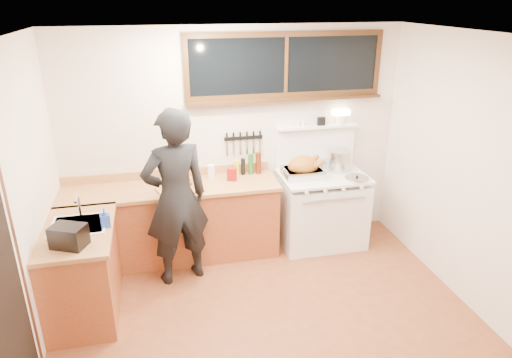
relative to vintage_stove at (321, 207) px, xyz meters
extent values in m
cube|color=brown|center=(-1.00, -1.41, -0.48)|extent=(4.00, 3.50, 0.02)
cube|color=beige|center=(-1.00, 0.36, 0.83)|extent=(4.00, 0.05, 2.60)
cube|color=beige|center=(-1.00, -3.19, 0.83)|extent=(4.00, 0.05, 2.60)
cube|color=beige|center=(-3.03, -1.41, 0.83)|extent=(0.05, 3.50, 2.60)
cube|color=beige|center=(1.02, -1.41, 0.83)|extent=(0.05, 3.50, 2.60)
cube|color=white|center=(-1.00, -1.41, 2.16)|extent=(4.00, 3.50, 0.05)
cube|color=brown|center=(-1.80, 0.04, -0.04)|extent=(2.40, 0.60, 0.86)
cube|color=#B07846|center=(-1.80, 0.03, 0.41)|extent=(2.44, 0.64, 0.04)
cube|color=#B07846|center=(-1.80, 0.32, 0.48)|extent=(2.40, 0.03, 0.10)
sphere|color=#B78C38|center=(-2.80, -0.24, 0.23)|extent=(0.03, 0.03, 0.03)
sphere|color=#B78C38|center=(-2.30, -0.24, 0.23)|extent=(0.03, 0.03, 0.03)
sphere|color=#B78C38|center=(-1.80, -0.24, 0.23)|extent=(0.03, 0.03, 0.03)
sphere|color=#B78C38|center=(-1.30, -0.24, 0.23)|extent=(0.03, 0.03, 0.03)
sphere|color=#B78C38|center=(-0.85, -0.24, 0.23)|extent=(0.03, 0.03, 0.03)
cube|color=brown|center=(-2.70, -0.79, -0.04)|extent=(0.60, 1.05, 0.86)
cube|color=#B07846|center=(-2.69, -0.79, 0.41)|extent=(0.64, 1.09, 0.04)
cube|color=white|center=(-2.68, -0.71, 0.37)|extent=(0.45, 0.40, 0.14)
cube|color=white|center=(-2.68, -0.71, 0.44)|extent=(0.50, 0.45, 0.01)
cylinder|color=silver|center=(-2.68, -0.53, 0.55)|extent=(0.02, 0.02, 0.24)
cylinder|color=silver|center=(-2.68, -0.61, 0.66)|extent=(0.02, 0.18, 0.02)
cube|color=white|center=(0.00, -0.01, -0.06)|extent=(1.00, 0.70, 0.82)
cube|color=white|center=(0.00, -0.01, 0.42)|extent=(1.02, 0.72, 0.03)
cube|color=white|center=(0.00, -0.35, 0.05)|extent=(0.88, 0.02, 0.46)
cylinder|color=silver|center=(0.00, -0.38, 0.27)|extent=(0.75, 0.02, 0.02)
cylinder|color=white|center=(-0.33, -0.37, 0.38)|extent=(0.04, 0.03, 0.04)
cylinder|color=white|center=(-0.11, -0.37, 0.38)|extent=(0.04, 0.03, 0.04)
cylinder|color=white|center=(0.11, -0.37, 0.38)|extent=(0.04, 0.03, 0.04)
cylinder|color=white|center=(0.33, -0.37, 0.38)|extent=(0.04, 0.03, 0.04)
cube|color=white|center=(0.00, 0.31, 0.68)|extent=(1.00, 0.05, 0.50)
cube|color=white|center=(0.00, 0.28, 0.95)|extent=(1.00, 0.12, 0.03)
cylinder|color=white|center=(0.30, 0.28, 1.02)|extent=(0.11, 0.11, 0.11)
cube|color=#FFE5B2|center=(0.30, 0.28, 1.11)|extent=(0.20, 0.10, 0.07)
cube|color=black|center=(0.05, 0.28, 1.01)|extent=(0.09, 0.05, 0.10)
cylinder|color=white|center=(-0.18, 0.28, 1.01)|extent=(0.04, 0.04, 0.09)
cylinder|color=white|center=(-0.24, 0.28, 1.01)|extent=(0.04, 0.04, 0.09)
cube|color=black|center=(-0.40, 0.32, 1.68)|extent=(2.20, 0.01, 0.62)
cube|color=black|center=(-0.40, 0.32, 2.02)|extent=(2.32, 0.04, 0.06)
cube|color=black|center=(-0.40, 0.32, 1.34)|extent=(2.32, 0.04, 0.06)
cube|color=black|center=(-1.53, 0.32, 1.68)|extent=(0.06, 0.04, 0.62)
cube|color=black|center=(0.73, 0.32, 1.68)|extent=(0.06, 0.04, 0.62)
cube|color=black|center=(-0.40, 0.32, 1.68)|extent=(0.04, 0.04, 0.62)
cube|color=black|center=(-0.40, 0.27, 1.30)|extent=(2.32, 0.13, 0.03)
cube|color=black|center=(-2.99, -1.96, 0.58)|extent=(0.01, 0.86, 2.10)
cube|color=black|center=(-2.99, -1.48, 0.58)|extent=(0.01, 0.07, 2.10)
cube|color=black|center=(-0.90, 0.33, 0.85)|extent=(0.46, 0.02, 0.04)
cube|color=silver|center=(-1.10, 0.31, 0.74)|extent=(0.02, 0.00, 0.18)
cube|color=black|center=(-1.10, 0.31, 0.88)|extent=(0.02, 0.02, 0.10)
cube|color=silver|center=(-1.02, 0.31, 0.74)|extent=(0.02, 0.00, 0.18)
cube|color=black|center=(-1.02, 0.31, 0.88)|extent=(0.02, 0.02, 0.10)
cube|color=silver|center=(-0.94, 0.31, 0.74)|extent=(0.02, 0.00, 0.18)
cube|color=black|center=(-0.94, 0.31, 0.88)|extent=(0.02, 0.02, 0.10)
cube|color=silver|center=(-0.86, 0.31, 0.74)|extent=(0.03, 0.00, 0.18)
cube|color=black|center=(-0.86, 0.31, 0.88)|extent=(0.02, 0.02, 0.10)
cube|color=silver|center=(-0.78, 0.31, 0.74)|extent=(0.03, 0.00, 0.18)
cube|color=black|center=(-0.78, 0.31, 0.88)|extent=(0.02, 0.02, 0.10)
cube|color=silver|center=(-0.70, 0.31, 0.74)|extent=(0.03, 0.00, 0.18)
cube|color=black|center=(-0.70, 0.31, 0.88)|extent=(0.02, 0.02, 0.10)
imported|color=black|center=(-1.76, -0.42, 0.48)|extent=(0.79, 0.63, 1.90)
imported|color=#2240AA|center=(-2.43, -0.79, 0.52)|extent=(0.10, 0.10, 0.18)
cube|color=black|center=(-2.70, -1.10, 0.53)|extent=(0.33, 0.29, 0.19)
cube|color=#B07846|center=(-1.71, -0.11, 0.44)|extent=(0.54, 0.47, 0.02)
ellipsoid|color=#995D1B|center=(-1.71, -0.11, 0.51)|extent=(0.29, 0.25, 0.14)
sphere|color=#995D1B|center=(-1.59, -0.05, 0.53)|extent=(0.06, 0.06, 0.06)
sphere|color=#995D1B|center=(-1.59, -0.17, 0.53)|extent=(0.06, 0.06, 0.06)
cube|color=silver|center=(-0.26, -0.01, 0.48)|extent=(0.47, 0.35, 0.10)
cube|color=#3F3F42|center=(-0.26, -0.01, 0.52)|extent=(0.41, 0.30, 0.03)
torus|color=silver|center=(-0.50, -0.01, 0.53)|extent=(0.02, 0.10, 0.10)
torus|color=silver|center=(-0.02, -0.01, 0.53)|extent=(0.02, 0.10, 0.10)
ellipsoid|color=#995D1B|center=(-0.26, -0.01, 0.57)|extent=(0.36, 0.28, 0.23)
cylinder|color=#995D1B|center=(-0.13, -0.10, 0.59)|extent=(0.13, 0.06, 0.10)
sphere|color=#995D1B|center=(-0.07, -0.10, 0.63)|extent=(0.07, 0.07, 0.07)
cylinder|color=#995D1B|center=(-0.13, 0.08, 0.59)|extent=(0.13, 0.06, 0.10)
sphere|color=#995D1B|center=(-0.07, 0.08, 0.63)|extent=(0.07, 0.07, 0.07)
cylinder|color=silver|center=(0.22, 0.09, 0.56)|extent=(0.29, 0.29, 0.26)
cylinder|color=silver|center=(0.11, 0.22, 0.49)|extent=(0.19, 0.19, 0.11)
cylinder|color=black|center=(0.15, 0.33, 0.53)|extent=(0.07, 0.14, 0.02)
cylinder|color=silver|center=(0.33, -0.23, 0.44)|extent=(0.35, 0.35, 0.02)
sphere|color=black|center=(0.33, -0.23, 0.46)|extent=(0.03, 0.03, 0.03)
cube|color=maroon|center=(-1.09, 0.07, 0.51)|extent=(0.12, 0.11, 0.15)
cylinder|color=white|center=(-1.31, 0.19, 0.51)|extent=(0.11, 0.11, 0.16)
cylinder|color=black|center=(-1.01, 0.22, 0.52)|extent=(0.06, 0.06, 0.18)
cylinder|color=black|center=(-0.93, 0.22, 0.53)|extent=(0.05, 0.05, 0.20)
cylinder|color=black|center=(-0.84, 0.22, 0.56)|extent=(0.06, 0.06, 0.25)
cylinder|color=black|center=(-0.74, 0.22, 0.56)|extent=(0.07, 0.07, 0.26)
camera|label=1|loc=(-1.91, -4.76, 2.42)|focal=32.00mm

